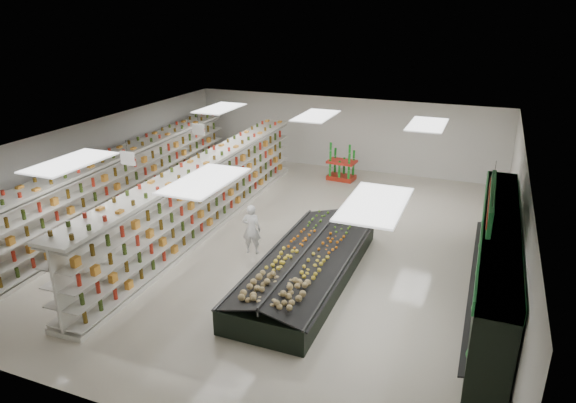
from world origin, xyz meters
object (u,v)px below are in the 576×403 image
at_px(gondola_left, 130,182).
at_px(gondola_center, 205,197).
at_px(shopper_background, 222,177).
at_px(produce_island, 307,265).
at_px(shopper_main, 252,229).
at_px(soda_endcap, 342,163).

bearing_deg(gondola_left, gondola_center, -9.53).
relative_size(gondola_center, shopper_background, 8.50).
distance_m(gondola_left, produce_island, 8.02).
relative_size(produce_island, shopper_main, 4.12).
distance_m(shopper_main, shopper_background, 5.09).
height_order(gondola_center, soda_endcap, gondola_center).
relative_size(gondola_center, shopper_main, 8.61).
height_order(soda_endcap, shopper_main, shopper_main).
height_order(soda_endcap, shopper_background, shopper_background).
distance_m(produce_island, soda_endcap, 8.69).
xyz_separation_m(produce_island, shopper_main, (-2.07, 0.89, 0.34)).
bearing_deg(soda_endcap, shopper_main, -94.21).
distance_m(produce_island, shopper_main, 2.28).
bearing_deg(shopper_background, produce_island, -111.56).
bearing_deg(gondola_left, produce_island, -20.86).
bearing_deg(gondola_center, shopper_main, -29.32).
bearing_deg(gondola_left, shopper_main, -18.76).
height_order(gondola_left, gondola_center, gondola_center).
height_order(gondola_center, shopper_background, gondola_center).
xyz_separation_m(soda_endcap, shopper_background, (-3.73, -3.68, 0.06)).
relative_size(shopper_main, shopper_background, 0.99).
bearing_deg(gondola_center, gondola_left, 171.81).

